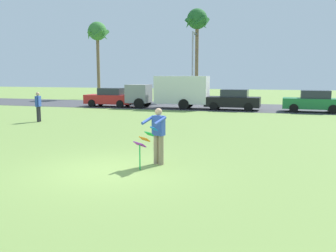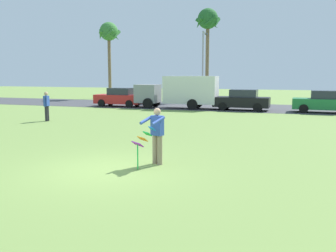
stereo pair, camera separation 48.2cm
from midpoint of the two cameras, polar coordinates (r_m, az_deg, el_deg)
ground_plane at (r=10.60m, az=-8.41°, el=-6.89°), size 120.00×120.00×0.00m
road_strip at (r=31.10m, az=10.16°, el=2.96°), size 120.00×8.00×0.01m
person_kite_flyer at (r=10.95m, az=-0.51°, el=-1.23°), size 0.67×0.75×1.73m
kite_held at (r=10.46m, az=-2.74°, el=-2.33°), size 0.67×0.72×1.22m
parked_car_red at (r=31.51m, az=-7.19°, el=4.49°), size 4.21×1.85×1.60m
parked_truck_grey_van at (r=29.45m, az=2.54°, el=5.54°), size 6.75×2.25×2.62m
parked_car_black at (r=28.49m, az=12.08°, el=4.00°), size 4.24×1.91×1.60m
parked_car_green at (r=28.38m, az=23.85°, el=3.47°), size 4.25×1.93×1.60m
palm_tree_left_near at (r=43.40m, az=-9.00°, el=14.04°), size 2.58×2.71×8.72m
palm_tree_right_near at (r=38.89m, az=6.67°, el=15.83°), size 2.58×2.71×9.49m
streetlight_pole at (r=36.90m, az=5.95°, el=10.04°), size 0.24×1.65×7.00m
person_walker_near at (r=22.38m, az=-18.04°, el=3.11°), size 0.29×0.56×1.73m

